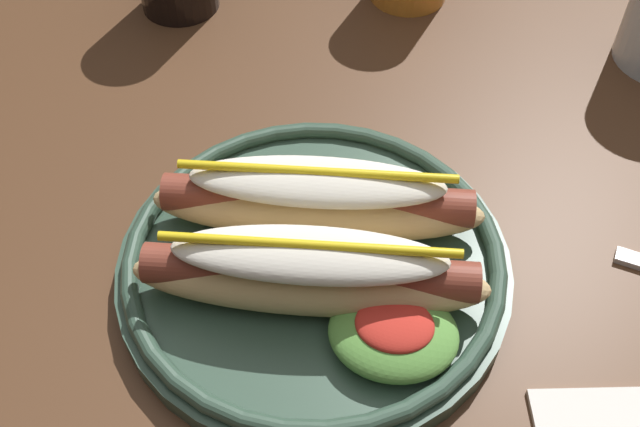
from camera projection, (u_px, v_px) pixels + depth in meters
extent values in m
cube|color=#51331E|center=(345.00, 174.00, 0.61)|extent=(1.32, 0.90, 0.04)
cylinder|color=#51331E|center=(2.00, 132.00, 1.17)|extent=(0.06, 0.06, 0.70)
cylinder|color=#334C3D|center=(314.00, 267.00, 0.51)|extent=(0.27, 0.27, 0.02)
torus|color=#334C3D|center=(314.00, 257.00, 0.51)|extent=(0.26, 0.26, 0.01)
ellipsoid|color=tan|center=(310.00, 280.00, 0.47)|extent=(0.23, 0.06, 0.04)
cylinder|color=brown|center=(310.00, 272.00, 0.47)|extent=(0.21, 0.04, 0.03)
ellipsoid|color=silver|center=(310.00, 255.00, 0.45)|extent=(0.17, 0.05, 0.02)
cylinder|color=yellow|center=(309.00, 245.00, 0.45)|extent=(0.18, 0.02, 0.01)
ellipsoid|color=tan|center=(317.00, 208.00, 0.51)|extent=(0.23, 0.06, 0.04)
cylinder|color=brown|center=(317.00, 200.00, 0.51)|extent=(0.21, 0.04, 0.03)
ellipsoid|color=silver|center=(317.00, 182.00, 0.49)|extent=(0.17, 0.05, 0.02)
cylinder|color=yellow|center=(317.00, 171.00, 0.48)|extent=(0.18, 0.02, 0.01)
ellipsoid|color=#5B9942|center=(393.00, 333.00, 0.46)|extent=(0.08, 0.07, 0.02)
ellipsoid|color=red|center=(395.00, 325.00, 0.45)|extent=(0.05, 0.04, 0.01)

